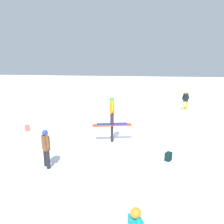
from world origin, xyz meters
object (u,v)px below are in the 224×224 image
object	(u,v)px
bystander_brown	(46,146)
bystander_black	(186,100)
main_rider_on_rail	(112,111)
loose_snowboard_coral	(27,128)
backpack_on_snow	(168,157)
rail_feature	(112,127)

from	to	relation	value
bystander_brown	bystander_black	size ratio (longest dim) A/B	1.07
bystander_black	main_rider_on_rail	bearing A→B (deg)	38.23
bystander_brown	loose_snowboard_coral	size ratio (longest dim) A/B	1.15
main_rider_on_rail	backpack_on_snow	xyz separation A→B (m)	(-2.48, 1.88, -1.35)
bystander_black	backpack_on_snow	size ratio (longest dim) A/B	4.10
bystander_black	rail_feature	bearing A→B (deg)	38.23
main_rider_on_rail	bystander_black	distance (m)	8.44
bystander_brown	bystander_black	world-z (taller)	bystander_brown
main_rider_on_rail	loose_snowboard_coral	distance (m)	5.49
main_rider_on_rail	backpack_on_snow	world-z (taller)	main_rider_on_rail
backpack_on_snow	loose_snowboard_coral	bearing A→B (deg)	94.08
bystander_brown	bystander_black	xyz separation A→B (m)	(-6.87, -9.93, -0.06)
rail_feature	loose_snowboard_coral	distance (m)	5.33
bystander_brown	loose_snowboard_coral	bearing A→B (deg)	171.56
rail_feature	main_rider_on_rail	xyz separation A→B (m)	(0.00, 0.00, 0.80)
main_rider_on_rail	loose_snowboard_coral	xyz separation A→B (m)	(5.03, -1.63, -1.51)
backpack_on_snow	main_rider_on_rail	bearing A→B (deg)	81.99
main_rider_on_rail	loose_snowboard_coral	bearing A→B (deg)	-29.25
bystander_black	loose_snowboard_coral	bearing A→B (deg)	10.98
rail_feature	bystander_black	size ratio (longest dim) A/B	1.36
bystander_brown	backpack_on_snow	xyz separation A→B (m)	(-4.66, -1.07, -0.67)
main_rider_on_rail	bystander_brown	xyz separation A→B (m)	(2.18, 2.95, -0.68)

